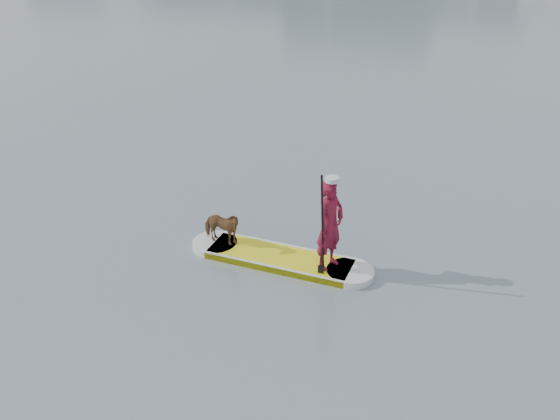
% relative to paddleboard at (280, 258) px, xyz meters
% --- Properties ---
extents(ground, '(140.00, 140.00, 0.00)m').
position_rel_paddleboard_xyz_m(ground, '(0.59, -1.35, -0.06)').
color(ground, slate).
rests_on(ground, ground).
extents(paddleboard, '(3.30, 0.95, 0.12)m').
position_rel_paddleboard_xyz_m(paddleboard, '(0.00, 0.00, 0.00)').
color(paddleboard, yellow).
rests_on(paddleboard, ground).
extents(paddler, '(0.56, 0.66, 1.55)m').
position_rel_paddleboard_xyz_m(paddler, '(0.86, -0.05, 0.84)').
color(paddler, maroon).
rests_on(paddler, paddleboard).
extents(white_cap, '(0.22, 0.22, 0.07)m').
position_rel_paddleboard_xyz_m(white_cap, '(0.86, -0.05, 1.65)').
color(white_cap, silver).
rests_on(white_cap, paddler).
extents(dog, '(0.78, 0.41, 0.64)m').
position_rel_paddleboard_xyz_m(dog, '(-1.10, 0.06, 0.38)').
color(dog, brown).
rests_on(dog, paddleboard).
extents(paddle, '(0.10, 0.30, 2.00)m').
position_rel_paddleboard_xyz_m(paddle, '(0.80, -0.31, 0.74)').
color(paddle, black).
rests_on(paddle, ground).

